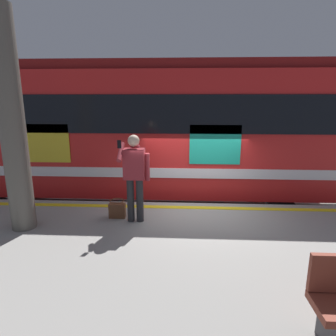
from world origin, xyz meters
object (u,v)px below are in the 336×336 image
(passenger, at_px, (135,171))
(station_column, at_px, (12,125))
(handbag, at_px, (117,210))
(train_carriage, at_px, (138,127))

(passenger, distance_m, station_column, 2.28)
(handbag, bearing_deg, passenger, 160.96)
(station_column, bearing_deg, train_carriage, -116.40)
(handbag, xyz_separation_m, station_column, (1.65, 0.54, 1.75))
(handbag, height_order, station_column, station_column)
(passenger, bearing_deg, station_column, 11.11)
(passenger, xyz_separation_m, station_column, (2.05, 0.40, 0.91))
(handbag, distance_m, station_column, 2.46)
(passenger, height_order, station_column, station_column)
(station_column, bearing_deg, passenger, -168.89)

